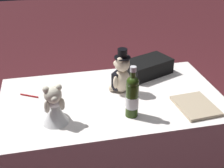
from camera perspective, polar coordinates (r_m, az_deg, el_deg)
reception_table at (r=2.18m, az=0.00°, el=-10.88°), size 1.42×0.82×0.74m
teddy_bear_groom at (r=1.98m, az=1.69°, el=1.81°), size 0.14×0.14×0.30m
teddy_bear_bride at (r=1.73m, az=-10.86°, el=-3.83°), size 0.15×0.19×0.24m
champagne_bottle at (r=1.73m, az=3.80°, el=-2.20°), size 0.08×0.08×0.32m
signing_pen at (r=2.05m, az=-15.34°, el=-2.09°), size 0.12×0.08×0.01m
gift_case_black at (r=2.25m, az=6.65°, el=3.18°), size 0.39×0.31×0.11m
guestbook at (r=1.93m, az=15.33°, el=-3.96°), size 0.23×0.29×0.02m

